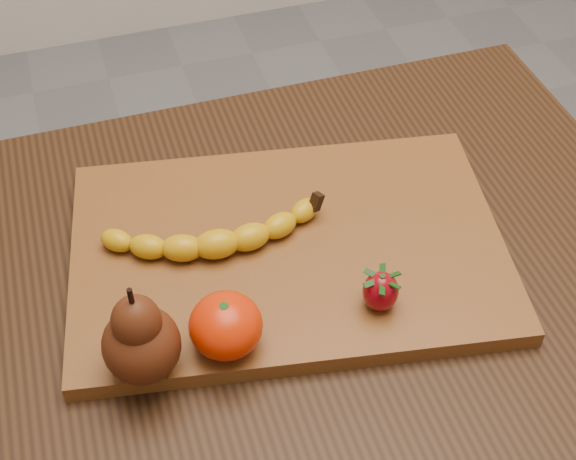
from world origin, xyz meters
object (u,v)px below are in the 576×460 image
object	(u,v)px
table	(231,374)
pear	(139,332)
cutting_board	(288,250)
mandarin	(226,326)

from	to	relation	value
table	pear	world-z (taller)	pear
cutting_board	pear	world-z (taller)	pear
table	mandarin	bearing A→B (deg)	-101.34
mandarin	cutting_board	bearing A→B (deg)	48.56
pear	mandarin	size ratio (longest dim) A/B	1.61
pear	mandarin	distance (m)	0.08
cutting_board	pear	xyz separation A→B (m)	(-0.17, -0.11, 0.06)
cutting_board	mandarin	distance (m)	0.15
table	cutting_board	xyz separation A→B (m)	(0.08, 0.06, 0.11)
pear	mandarin	xyz separation A→B (m)	(0.08, 0.00, -0.03)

